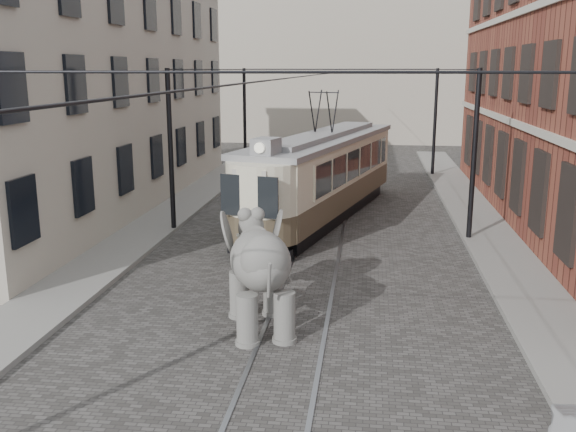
# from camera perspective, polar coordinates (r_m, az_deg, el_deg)

# --- Properties ---
(ground) EXTENTS (120.00, 120.00, 0.00)m
(ground) POSITION_cam_1_polar(r_m,az_deg,el_deg) (17.53, 1.61, -6.86)
(ground) COLOR #484542
(tram_rails) EXTENTS (1.54, 80.00, 0.02)m
(tram_rails) POSITION_cam_1_polar(r_m,az_deg,el_deg) (17.52, 1.61, -6.82)
(tram_rails) COLOR slate
(tram_rails) RESTS_ON ground
(sidewalk_right) EXTENTS (2.00, 60.00, 0.15)m
(sidewalk_right) POSITION_cam_1_polar(r_m,az_deg,el_deg) (17.97, 21.17, -7.01)
(sidewalk_right) COLOR slate
(sidewalk_right) RESTS_ON ground
(sidewalk_left) EXTENTS (2.00, 60.00, 0.15)m
(sidewalk_left) POSITION_cam_1_polar(r_m,az_deg,el_deg) (19.22, -18.14, -5.46)
(sidewalk_left) COLOR slate
(sidewalk_left) RESTS_ON ground
(stucco_building) EXTENTS (7.00, 24.00, 10.00)m
(stucco_building) POSITION_cam_1_polar(r_m,az_deg,el_deg) (29.27, -18.52, 10.53)
(stucco_building) COLOR #A29686
(stucco_building) RESTS_ON ground
(distant_block) EXTENTS (28.00, 10.00, 14.00)m
(distant_block) POSITION_cam_1_polar(r_m,az_deg,el_deg) (56.42, 5.88, 14.09)
(distant_block) COLOR #A29686
(distant_block) RESTS_ON ground
(catenary) EXTENTS (11.00, 30.20, 6.00)m
(catenary) POSITION_cam_1_polar(r_m,az_deg,el_deg) (21.68, 2.47, 5.19)
(catenary) COLOR black
(catenary) RESTS_ON ground
(tram) EXTENTS (5.78, 13.14, 5.11)m
(tram) POSITION_cam_1_polar(r_m,az_deg,el_deg) (25.71, 3.18, 5.44)
(tram) COLOR beige
(tram) RESTS_ON ground
(elephant) EXTENTS (3.52, 4.75, 2.60)m
(elephant) POSITION_cam_1_polar(r_m,az_deg,el_deg) (14.76, -2.48, -5.41)
(elephant) COLOR #65625D
(elephant) RESTS_ON ground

